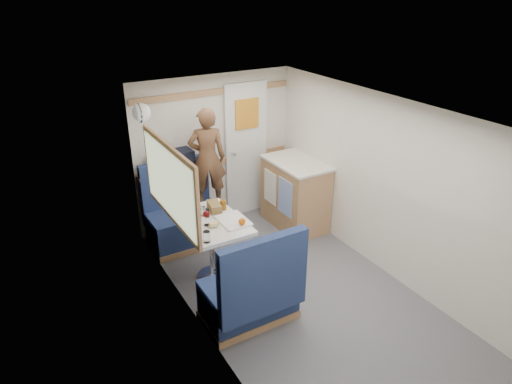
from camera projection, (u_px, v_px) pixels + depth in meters
floor at (313, 307)px, 4.69m from camera, size 4.50×4.50×0.00m
ceiling at (326, 118)px, 3.84m from camera, size 4.50×4.50×0.00m
wall_back at (215, 151)px, 6.02m from camera, size 2.20×0.02×2.00m
wall_left at (212, 254)px, 3.76m from camera, size 0.02×4.50×2.00m
wall_right at (403, 196)px, 4.76m from camera, size 0.02×4.50×2.00m
oak_trim_low at (216, 162)px, 6.07m from camera, size 2.15×0.02×0.08m
oak_trim_high at (214, 92)px, 5.68m from camera, size 2.15×0.02×0.08m
side_window at (169, 183)px, 4.45m from camera, size 0.04×1.30×0.72m
rear_door at (246, 148)px, 6.21m from camera, size 0.62×0.12×1.86m
dinette_table at (212, 233)px, 4.93m from camera, size 0.62×0.92×0.72m
bench_far at (184, 221)px, 5.72m from camera, size 0.90×0.59×1.05m
bench_near at (252, 296)px, 4.37m from camera, size 0.90×0.59×1.05m
ledge at (173, 172)px, 5.68m from camera, size 0.90×0.14×0.04m
dome_light at (141, 113)px, 4.92m from camera, size 0.20×0.20×0.20m
galley_counter at (295, 193)px, 6.07m from camera, size 0.57×0.92×0.92m
person at (207, 158)px, 5.56m from camera, size 0.53×0.43×1.25m
duffel_bag at (173, 161)px, 5.62m from camera, size 0.51×0.26×0.24m
tray at (233, 221)px, 4.84m from camera, size 0.29×0.38×0.02m
orange_fruit at (242, 221)px, 4.74m from camera, size 0.07×0.07×0.07m
cheese_block at (214, 224)px, 4.72m from camera, size 0.10×0.06×0.03m
wine_glass at (206, 215)px, 4.72m from camera, size 0.08×0.08×0.17m
tumbler_left at (207, 237)px, 4.45m from camera, size 0.07×0.07×0.12m
tumbler_mid at (197, 205)px, 5.08m from camera, size 0.07×0.07×0.12m
tumbler_right at (203, 211)px, 4.95m from camera, size 0.07×0.07×0.11m
beer_glass at (223, 205)px, 5.08m from camera, size 0.07×0.07×0.11m
pepper_grinder at (208, 213)px, 4.92m from camera, size 0.04×0.04×0.10m
bread_loaf at (214, 207)px, 5.06m from camera, size 0.16×0.24×0.09m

